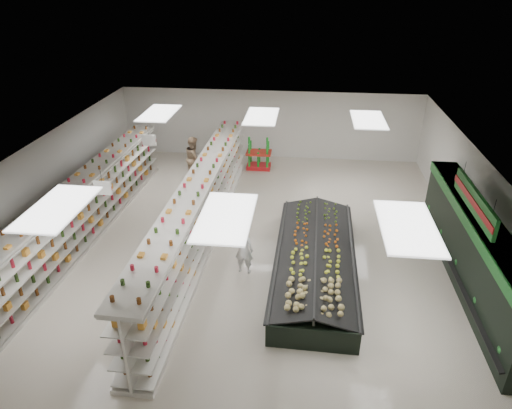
# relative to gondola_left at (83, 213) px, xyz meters

# --- Properties ---
(floor) EXTENTS (16.00, 16.00, 0.00)m
(floor) POSITION_rel_gondola_left_xyz_m (5.52, 0.29, -0.95)
(floor) COLOR beige
(floor) RESTS_ON ground
(ceiling) EXTENTS (14.00, 16.00, 0.02)m
(ceiling) POSITION_rel_gondola_left_xyz_m (5.52, 0.29, 2.25)
(ceiling) COLOR white
(ceiling) RESTS_ON wall_back
(wall_back) EXTENTS (14.00, 0.02, 3.20)m
(wall_back) POSITION_rel_gondola_left_xyz_m (5.52, 8.29, 0.65)
(wall_back) COLOR white
(wall_back) RESTS_ON floor
(wall_left) EXTENTS (0.02, 16.00, 3.20)m
(wall_left) POSITION_rel_gondola_left_xyz_m (-1.48, 0.29, 0.65)
(wall_left) COLOR white
(wall_left) RESTS_ON floor
(wall_right) EXTENTS (0.02, 16.00, 3.20)m
(wall_right) POSITION_rel_gondola_left_xyz_m (12.52, 0.29, 0.65)
(wall_right) COLOR white
(wall_right) RESTS_ON floor
(produce_wall_case) EXTENTS (0.93, 8.00, 2.20)m
(produce_wall_case) POSITION_rel_gondola_left_xyz_m (12.05, -1.21, 0.29)
(produce_wall_case) COLOR black
(produce_wall_case) RESTS_ON floor
(aisle_sign_near) EXTENTS (0.52, 0.06, 0.75)m
(aisle_sign_near) POSITION_rel_gondola_left_xyz_m (1.72, -1.71, 1.80)
(aisle_sign_near) COLOR white
(aisle_sign_near) RESTS_ON ceiling
(aisle_sign_far) EXTENTS (0.52, 0.06, 0.75)m
(aisle_sign_far) POSITION_rel_gondola_left_xyz_m (1.72, 2.29, 1.80)
(aisle_sign_far) COLOR white
(aisle_sign_far) RESTS_ON ceiling
(hortifruti_banner) EXTENTS (0.12, 3.20, 0.95)m
(hortifruti_banner) POSITION_rel_gondola_left_xyz_m (11.76, -1.21, 1.70)
(hortifruti_banner) COLOR #1B6724
(hortifruti_banner) RESTS_ON ceiling
(gondola_left) EXTENTS (1.31, 11.95, 2.07)m
(gondola_left) POSITION_rel_gondola_left_xyz_m (0.00, 0.00, 0.00)
(gondola_left) COLOR silver
(gondola_left) RESTS_ON floor
(gondola_center) EXTENTS (1.17, 12.80, 2.22)m
(gondola_center) POSITION_rel_gondola_left_xyz_m (3.92, 0.24, 0.07)
(gondola_center) COLOR silver
(gondola_center) RESTS_ON floor
(produce_island) EXTENTS (2.49, 6.56, 0.97)m
(produce_island) POSITION_rel_gondola_left_xyz_m (7.68, -1.14, -0.51)
(produce_island) COLOR black
(produce_island) RESTS_ON floor
(soda_endcap) EXTENTS (1.12, 0.76, 1.43)m
(soda_endcap) POSITION_rel_gondola_left_xyz_m (5.17, 6.73, -0.25)
(soda_endcap) COLOR red
(soda_endcap) RESTS_ON floor
(shopper_main) EXTENTS (0.60, 0.44, 1.53)m
(shopper_main) POSITION_rel_gondola_left_xyz_m (5.58, -1.36, -0.18)
(shopper_main) COLOR white
(shopper_main) RESTS_ON floor
(shopper_background) EXTENTS (0.73, 1.01, 1.88)m
(shopper_background) POSITION_rel_gondola_left_xyz_m (2.53, 5.29, -0.01)
(shopper_background) COLOR tan
(shopper_background) RESTS_ON floor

